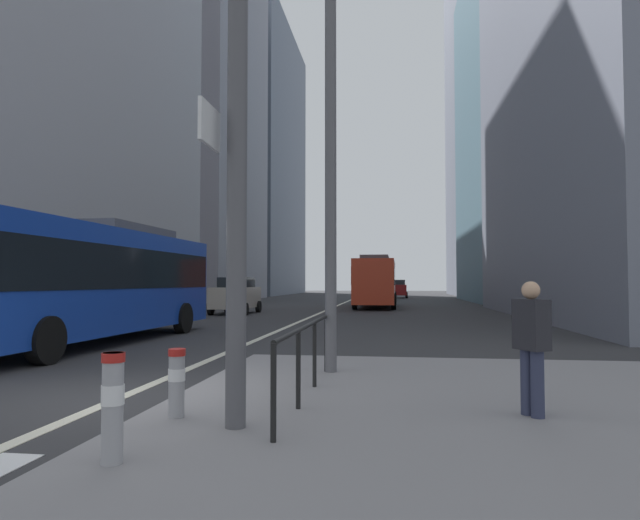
% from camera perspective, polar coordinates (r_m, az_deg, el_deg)
% --- Properties ---
extents(ground_plane, '(160.00, 160.00, 0.00)m').
position_cam_1_polar(ground_plane, '(27.70, -0.59, -5.84)').
color(ground_plane, '#303033').
extents(median_island, '(9.00, 10.00, 0.15)m').
position_cam_1_polar(median_island, '(6.75, 21.54, -16.04)').
color(median_island, gray).
rests_on(median_island, ground).
extents(lane_centre_line, '(0.20, 80.00, 0.01)m').
position_cam_1_polar(lane_centre_line, '(37.61, 1.60, -4.91)').
color(lane_centre_line, beige).
rests_on(lane_centre_line, ground).
extents(office_tower_left_mid, '(12.38, 16.96, 41.92)m').
position_cam_1_polar(office_tower_left_mid, '(57.36, -13.85, 17.36)').
color(office_tower_left_mid, gray).
rests_on(office_tower_left_mid, ground).
extents(office_tower_left_far, '(11.55, 25.65, 37.72)m').
position_cam_1_polar(office_tower_left_far, '(79.45, -7.22, 10.16)').
color(office_tower_left_far, slate).
rests_on(office_tower_left_far, ground).
extents(office_tower_right_mid, '(12.85, 17.55, 30.28)m').
position_cam_1_polar(office_tower_right_mid, '(52.84, 22.21, 12.58)').
color(office_tower_right_mid, slate).
rests_on(office_tower_right_mid, ground).
extents(office_tower_right_far, '(10.48, 20.68, 52.09)m').
position_cam_1_polar(office_tower_right_far, '(76.15, 17.82, 16.42)').
color(office_tower_right_far, slate).
rests_on(office_tower_right_far, ground).
extents(city_bus_blue_oncoming, '(2.88, 10.94, 3.40)m').
position_cam_1_polar(city_bus_blue_oncoming, '(16.11, -22.89, -1.65)').
color(city_bus_blue_oncoming, '#14389E').
rests_on(city_bus_blue_oncoming, ground).
extents(city_bus_red_receding, '(2.78, 10.92, 3.40)m').
position_cam_1_polar(city_bus_red_receding, '(37.25, 5.92, -2.11)').
color(city_bus_red_receding, red).
rests_on(city_bus_red_receding, ground).
extents(car_oncoming_mid, '(2.04, 4.07, 1.94)m').
position_cam_1_polar(car_oncoming_mid, '(29.58, -8.82, -3.68)').
color(car_oncoming_mid, '#B2A899').
rests_on(car_oncoming_mid, ground).
extents(car_receding_near, '(2.06, 4.06, 1.94)m').
position_cam_1_polar(car_receding_near, '(59.10, 8.17, -3.00)').
color(car_receding_near, maroon).
rests_on(car_receding_near, ground).
extents(car_receding_far, '(2.18, 4.59, 1.94)m').
position_cam_1_polar(car_receding_far, '(52.15, 6.52, -3.10)').
color(car_receding_far, black).
rests_on(car_receding_far, ground).
extents(traffic_signal_gantry, '(6.05, 0.65, 6.00)m').
position_cam_1_polar(traffic_signal_gantry, '(7.16, -25.10, 17.60)').
color(traffic_signal_gantry, '#515156').
rests_on(traffic_signal_gantry, median_island).
extents(street_lamp_post, '(5.50, 0.32, 8.00)m').
position_cam_1_polar(street_lamp_post, '(10.06, 1.12, 18.57)').
color(street_lamp_post, '#56565B').
rests_on(street_lamp_post, median_island).
extents(bollard_left, '(0.20, 0.20, 0.94)m').
position_cam_1_polar(bollard_left, '(5.10, -20.93, -13.74)').
color(bollard_left, '#99999E').
rests_on(bollard_left, median_island).
extents(bollard_right, '(0.20, 0.20, 0.78)m').
position_cam_1_polar(bollard_right, '(6.57, -14.81, -11.96)').
color(bollard_right, '#99999E').
rests_on(bollard_right, median_island).
extents(pedestrian_railing, '(0.06, 4.25, 0.98)m').
position_cam_1_polar(pedestrian_railing, '(7.42, -1.36, -8.67)').
color(pedestrian_railing, black).
rests_on(pedestrian_railing, median_island).
extents(pedestrian_waiting, '(0.40, 0.45, 1.55)m').
position_cam_1_polar(pedestrian_waiting, '(6.81, 21.32, -8.01)').
color(pedestrian_waiting, '#2D334C').
rests_on(pedestrian_waiting, median_island).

